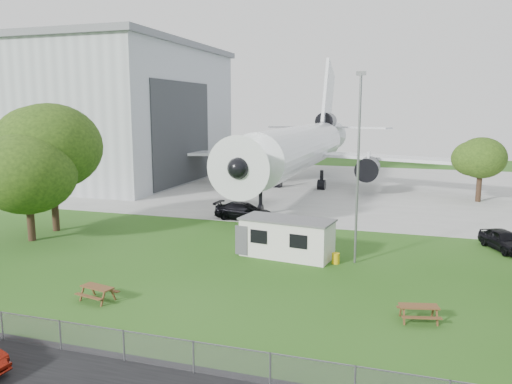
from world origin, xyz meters
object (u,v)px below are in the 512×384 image
(site_cabin, at_px, (287,238))
(airliner, at_px, (301,146))
(picnic_east, at_px, (418,321))
(picnic_west, at_px, (98,300))
(hangar, at_px, (60,112))

(site_cabin, bearing_deg, airliner, 100.81)
(airliner, bearing_deg, picnic_east, -69.56)
(airliner, height_order, picnic_west, airliner)
(picnic_west, bearing_deg, airliner, 98.99)
(airliner, bearing_deg, site_cabin, -79.19)
(picnic_west, bearing_deg, picnic_east, 20.15)
(hangar, height_order, picnic_east, hangar)
(airliner, xyz_separation_m, picnic_west, (-1.82, -40.24, -5.27))
(site_cabin, height_order, picnic_east, site_cabin)
(picnic_west, height_order, picnic_east, same)
(site_cabin, xyz_separation_m, picnic_west, (-7.48, -10.62, -1.31))
(site_cabin, distance_m, picnic_west, 13.06)
(site_cabin, relative_size, picnic_west, 3.84)
(picnic_east, bearing_deg, hangar, 129.53)
(airliner, distance_m, picnic_east, 40.73)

